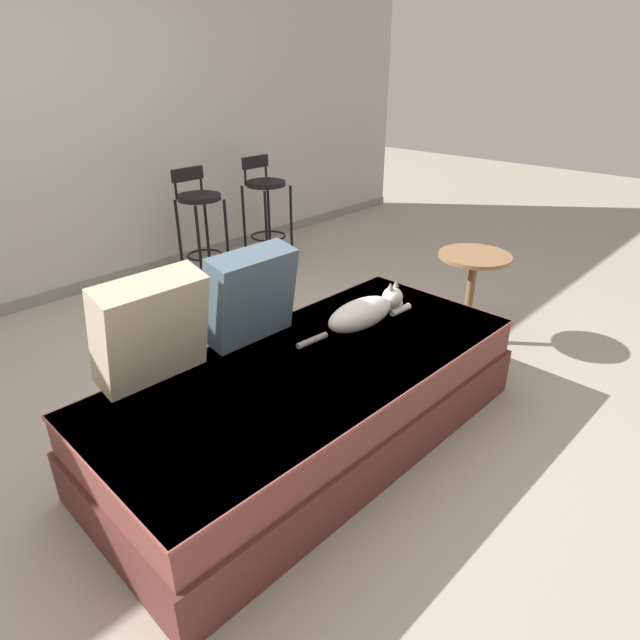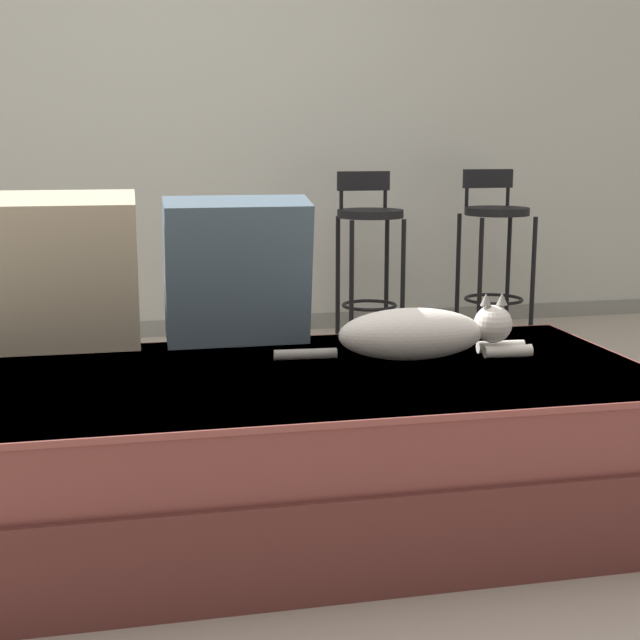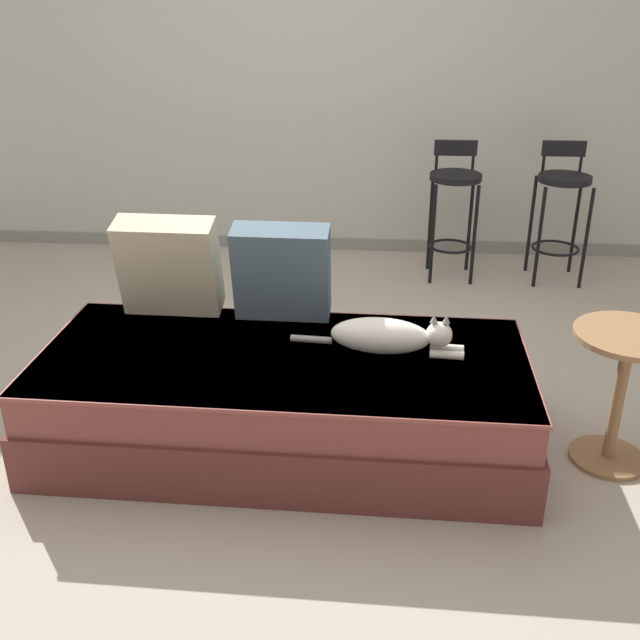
# 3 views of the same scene
# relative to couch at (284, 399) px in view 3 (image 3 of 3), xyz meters

# --- Properties ---
(ground_plane) EXTENTS (16.00, 16.00, 0.00)m
(ground_plane) POSITION_rel_couch_xyz_m (0.00, 0.40, -0.22)
(ground_plane) COLOR #A89E8E
(ground_plane) RESTS_ON ground
(wall_back_panel) EXTENTS (8.00, 0.10, 2.60)m
(wall_back_panel) POSITION_rel_couch_xyz_m (0.00, 2.65, 1.08)
(wall_back_panel) COLOR #B7BCB2
(wall_back_panel) RESTS_ON ground
(wall_baseboard_trim) EXTENTS (8.00, 0.02, 0.09)m
(wall_baseboard_trim) POSITION_rel_couch_xyz_m (0.00, 2.60, -0.18)
(wall_baseboard_trim) COLOR gray
(wall_baseboard_trim) RESTS_ON ground
(couch) EXTENTS (2.11, 0.99, 0.44)m
(couch) POSITION_rel_couch_xyz_m (0.00, 0.00, 0.00)
(couch) COLOR brown
(couch) RESTS_ON ground
(throw_pillow_corner) EXTENTS (0.46, 0.27, 0.48)m
(throw_pillow_corner) POSITION_rel_couch_xyz_m (-0.56, 0.38, 0.45)
(throw_pillow_corner) COLOR beige
(throw_pillow_corner) RESTS_ON couch
(throw_pillow_middle) EXTENTS (0.44, 0.24, 0.45)m
(throw_pillow_middle) POSITION_rel_couch_xyz_m (-0.04, 0.37, 0.44)
(throw_pillow_middle) COLOR #4C6070
(throw_pillow_middle) RESTS_ON couch
(cat) EXTENTS (0.74, 0.21, 0.19)m
(cat) POSITION_rel_couch_xyz_m (0.44, 0.06, 0.29)
(cat) COLOR white
(cat) RESTS_ON couch
(bar_stool_near_window) EXTENTS (0.34, 0.34, 0.91)m
(bar_stool_near_window) POSITION_rel_couch_xyz_m (0.90, 2.11, 0.34)
(bar_stool_near_window) COLOR black
(bar_stool_near_window) RESTS_ON ground
(bar_stool_by_doorway) EXTENTS (0.34, 0.34, 0.91)m
(bar_stool_by_doorway) POSITION_rel_couch_xyz_m (1.60, 2.11, 0.33)
(bar_stool_by_doorway) COLOR black
(bar_stool_by_doorway) RESTS_ON ground
(side_table) EXTENTS (0.44, 0.44, 0.60)m
(side_table) POSITION_rel_couch_xyz_m (1.39, -0.03, 0.17)
(side_table) COLOR olive
(side_table) RESTS_ON ground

